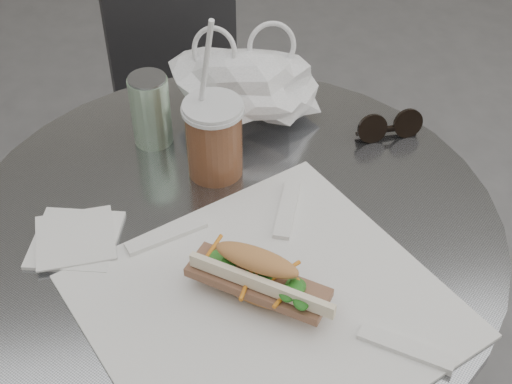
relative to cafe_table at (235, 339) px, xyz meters
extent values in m
cylinder|color=slate|center=(0.00, 0.00, -0.10)|extent=(0.08, 0.08, 0.71)
cylinder|color=slate|center=(0.00, 0.00, 0.26)|extent=(0.76, 0.76, 0.02)
cylinder|color=#2E2E30|center=(0.02, 0.58, -0.46)|extent=(0.35, 0.35, 0.02)
cylinder|color=#2E2E30|center=(0.02, 0.58, -0.24)|extent=(0.06, 0.06, 0.46)
cylinder|color=#2E2E30|center=(0.02, 0.58, -0.01)|extent=(0.39, 0.39, 0.02)
cube|color=#2E2E30|center=(-0.03, 0.75, 0.14)|extent=(0.30, 0.11, 0.27)
cube|color=white|center=(0.02, -0.16, 0.28)|extent=(0.54, 0.52, 0.00)
ellipsoid|color=tan|center=(0.01, -0.14, 0.29)|extent=(0.22, 0.19, 0.02)
cube|color=brown|center=(0.01, -0.14, 0.31)|extent=(0.18, 0.15, 0.01)
ellipsoid|color=tan|center=(0.01, -0.14, 0.33)|extent=(0.23, 0.19, 0.04)
cylinder|color=brown|center=(-0.01, 0.11, 0.33)|extent=(0.08, 0.08, 0.11)
cylinder|color=silver|center=(-0.01, 0.11, 0.39)|extent=(0.09, 0.09, 0.01)
cylinder|color=white|center=(-0.02, 0.12, 0.43)|extent=(0.04, 0.05, 0.21)
cylinder|color=black|center=(0.24, 0.14, 0.30)|extent=(0.05, 0.02, 0.05)
cylinder|color=black|center=(0.30, 0.15, 0.30)|extent=(0.05, 0.02, 0.05)
cube|color=black|center=(0.27, 0.15, 0.29)|extent=(0.02, 0.01, 0.00)
cube|color=white|center=(-0.21, 0.00, 0.28)|extent=(0.14, 0.14, 0.01)
cube|color=white|center=(-0.21, 0.00, 0.28)|extent=(0.11, 0.11, 0.00)
cylinder|color=#508954|center=(-0.09, 0.20, 0.33)|extent=(0.06, 0.06, 0.11)
cylinder|color=slate|center=(-0.09, 0.20, 0.39)|extent=(0.06, 0.06, 0.00)
camera|label=1|loc=(-0.08, -0.70, 0.97)|focal=50.00mm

